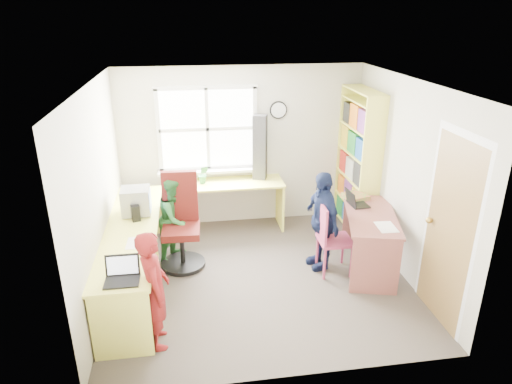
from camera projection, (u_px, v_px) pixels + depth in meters
room at (259, 184)px, 5.37m from camera, size 3.64×3.44×2.44m
l_desk at (148, 265)px, 5.12m from camera, size 2.38×2.95×0.75m
right_desk at (370, 229)px, 5.77m from camera, size 0.90×1.40×0.74m
bookshelf at (358, 165)px, 6.68m from camera, size 0.30×1.02×2.10m
swivel_chair at (181, 226)px, 5.86m from camera, size 0.60×0.60×1.23m
wooden_chair at (330, 236)px, 5.67m from camera, size 0.41×0.41×0.93m
crt_monitor at (136, 201)px, 5.63m from camera, size 0.35×0.31×0.34m
laptop_left at (122, 275)px, 4.30m from camera, size 0.32×0.27×0.22m
laptop_right at (355, 202)px, 5.95m from camera, size 0.27×0.32×0.21m
speaker_a at (136, 213)px, 5.48m from camera, size 0.12×0.12×0.20m
speaker_b at (135, 198)px, 5.94m from camera, size 0.11×0.11×0.18m
cd_tower at (260, 147)px, 6.72m from camera, size 0.24×0.23×0.97m
game_box at (356, 196)px, 6.17m from camera, size 0.35×0.35×0.06m
paper_a at (136, 243)px, 4.98m from camera, size 0.21×0.29×0.00m
paper_b at (386, 227)px, 5.36m from camera, size 0.23×0.32×0.00m
potted_plant at (203, 175)px, 6.64m from camera, size 0.18×0.15×0.27m
person_red at (154, 290)px, 4.38m from camera, size 0.36×0.49×1.24m
person_green at (175, 218)px, 6.00m from camera, size 0.66×0.70×1.15m
person_navy at (322, 220)px, 5.75m from camera, size 0.45×0.81×1.30m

